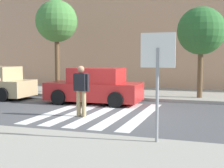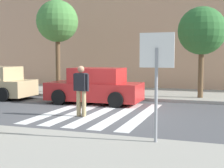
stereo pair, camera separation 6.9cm
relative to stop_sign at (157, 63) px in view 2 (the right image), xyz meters
name	(u,v)px [view 2 (the right image)]	position (x,y,z in m)	size (l,w,h in m)	color
ground_plane	(98,114)	(-2.75, 3.47, -1.89)	(120.00, 120.00, 0.00)	#4C4C4F
sidewalk_far	(139,93)	(-2.75, 9.47, -1.82)	(60.00, 4.80, 0.14)	#9E998C
building_facade_far	(155,40)	(-2.75, 13.87, 1.23)	(56.00, 4.00, 6.25)	tan
crosswalk_stripe_0	(61,110)	(-4.35, 3.67, -1.89)	(0.44, 5.20, 0.01)	silver
crosswalk_stripe_1	(80,111)	(-3.55, 3.67, -1.89)	(0.44, 5.20, 0.01)	silver
crosswalk_stripe_2	(100,113)	(-2.75, 3.67, -1.89)	(0.44, 5.20, 0.01)	silver
crosswalk_stripe_3	(121,114)	(-1.95, 3.67, -1.89)	(0.44, 5.20, 0.01)	silver
crosswalk_stripe_4	(143,115)	(-1.15, 3.67, -1.89)	(0.44, 5.20, 0.01)	silver
stop_sign	(157,63)	(0.00, 0.00, 0.00)	(0.76, 0.08, 2.41)	gray
pedestrian_crossing	(81,88)	(-3.11, 2.83, -0.92)	(0.58, 0.26, 1.72)	tan
parked_car_red	(95,87)	(-3.78, 5.77, -1.17)	(4.10, 1.92, 1.55)	red
street_tree_west	(57,22)	(-6.80, 7.99, 1.96)	(2.19, 2.19, 4.84)	brown
street_tree_center	(202,31)	(0.51, 8.12, 1.29)	(2.18, 2.18, 4.16)	brown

